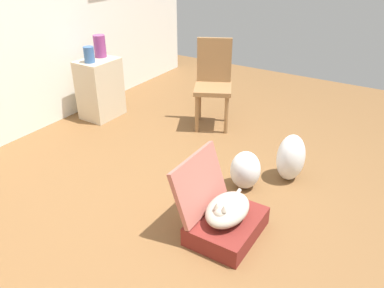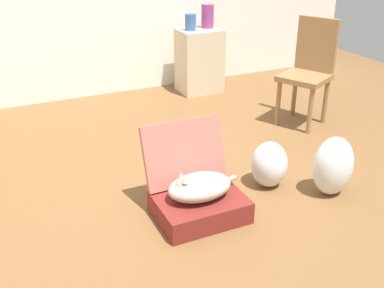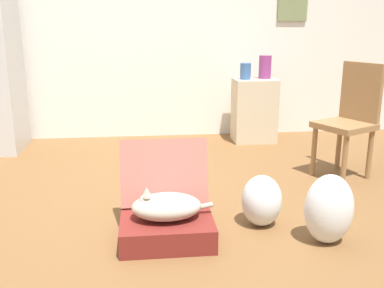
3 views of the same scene
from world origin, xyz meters
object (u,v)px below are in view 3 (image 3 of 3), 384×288
(vase_tall, at_px, (245,71))
(cat, at_px, (166,206))
(vase_short, at_px, (265,67))
(plastic_bag_white, at_px, (262,201))
(plastic_bag_clear, at_px, (329,209))
(side_table, at_px, (254,110))
(suitcase_base, at_px, (167,229))
(chair, at_px, (350,117))

(vase_tall, bearing_deg, cat, -113.69)
(vase_tall, relative_size, vase_short, 0.70)
(plastic_bag_white, bearing_deg, plastic_bag_clear, -39.91)
(plastic_bag_clear, bearing_deg, cat, 172.47)
(plastic_bag_white, height_order, side_table, side_table)
(plastic_bag_white, bearing_deg, vase_tall, 80.33)
(suitcase_base, relative_size, plastic_bag_white, 1.65)
(side_table, height_order, vase_tall, vase_tall)
(plastic_bag_white, height_order, vase_tall, vase_tall)
(suitcase_base, xyz_separation_m, vase_tall, (1.00, 2.28, 0.71))
(side_table, distance_m, chair, 1.37)
(side_table, relative_size, chair, 0.72)
(suitcase_base, xyz_separation_m, side_table, (1.11, 2.29, 0.28))
(side_table, bearing_deg, plastic_bag_clear, -93.35)
(vase_short, height_order, chair, chair)
(plastic_bag_clear, bearing_deg, vase_tall, 89.39)
(plastic_bag_clear, bearing_deg, vase_short, 84.03)
(suitcase_base, height_order, plastic_bag_clear, plastic_bag_clear)
(cat, distance_m, side_table, 2.55)
(cat, height_order, side_table, side_table)
(cat, bearing_deg, plastic_bag_white, 13.48)
(vase_tall, relative_size, chair, 0.18)
(cat, height_order, vase_short, vase_short)
(plastic_bag_clear, xyz_separation_m, side_table, (0.14, 2.42, 0.13))
(suitcase_base, xyz_separation_m, plastic_bag_clear, (0.97, -0.13, 0.14))
(cat, height_order, plastic_bag_white, cat)
(suitcase_base, height_order, plastic_bag_white, plastic_bag_white)
(plastic_bag_white, bearing_deg, side_table, 77.39)
(cat, bearing_deg, chair, 32.44)
(plastic_bag_clear, height_order, vase_tall, vase_tall)
(vase_tall, bearing_deg, vase_short, 13.25)
(vase_short, bearing_deg, plastic_bag_white, -105.24)
(plastic_bag_clear, height_order, vase_short, vase_short)
(cat, bearing_deg, vase_short, 62.18)
(cat, xyz_separation_m, plastic_bag_clear, (0.98, -0.13, -0.01))
(suitcase_base, bearing_deg, vase_short, 62.28)
(suitcase_base, distance_m, plastic_bag_clear, 0.99)
(side_table, distance_m, vase_tall, 0.45)
(plastic_bag_white, distance_m, plastic_bag_clear, 0.44)
(cat, bearing_deg, plastic_bag_clear, -7.53)
(plastic_bag_clear, bearing_deg, suitcase_base, 172.46)
(cat, distance_m, chair, 1.96)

